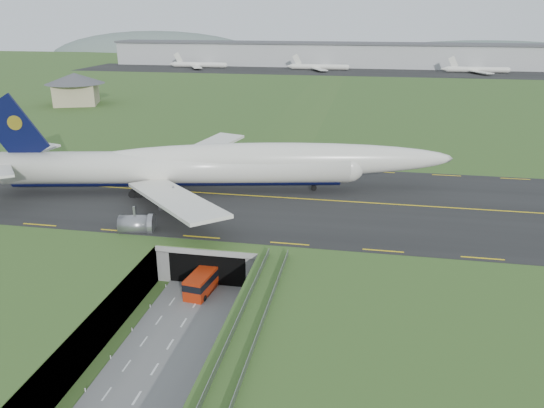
# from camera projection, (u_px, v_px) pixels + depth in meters

# --- Properties ---
(ground) EXTENTS (900.00, 900.00, 0.00)m
(ground) POSITION_uv_depth(u_px,v_px,m) (191.00, 312.00, 73.74)
(ground) COLOR #2E5421
(ground) RESTS_ON ground
(airfield_deck) EXTENTS (800.00, 800.00, 6.00)m
(airfield_deck) POSITION_uv_depth(u_px,v_px,m) (190.00, 293.00, 72.72)
(airfield_deck) COLOR gray
(airfield_deck) RESTS_ON ground
(trench_road) EXTENTS (12.00, 75.00, 0.20)m
(trench_road) POSITION_uv_depth(u_px,v_px,m) (172.00, 343.00, 66.77)
(trench_road) COLOR slate
(trench_road) RESTS_ON ground
(taxiway) EXTENTS (800.00, 44.00, 0.18)m
(taxiway) POSITION_uv_depth(u_px,v_px,m) (245.00, 196.00, 102.20)
(taxiway) COLOR black
(taxiway) RESTS_ON airfield_deck
(tunnel_portal) EXTENTS (17.00, 22.30, 6.00)m
(tunnel_portal) POSITION_uv_depth(u_px,v_px,m) (222.00, 242.00, 88.07)
(tunnel_portal) COLOR gray
(tunnel_portal) RESTS_ON ground
(guideway) EXTENTS (3.00, 53.00, 7.05)m
(guideway) POSITION_uv_depth(u_px,v_px,m) (232.00, 377.00, 52.37)
(guideway) COLOR #A8A8A3
(guideway) RESTS_ON ground
(jumbo_jet) EXTENTS (93.05, 59.33, 20.04)m
(jumbo_jet) POSITION_uv_depth(u_px,v_px,m) (211.00, 166.00, 102.78)
(jumbo_jet) COLOR silver
(jumbo_jet) RESTS_ON ground
(shuttle_tram) EXTENTS (3.99, 8.19, 3.20)m
(shuttle_tram) POSITION_uv_depth(u_px,v_px,m) (203.00, 281.00, 78.61)
(shuttle_tram) COLOR #AB260B
(shuttle_tram) RESTS_ON ground
(service_building) EXTENTS (28.38, 28.38, 12.01)m
(service_building) POSITION_uv_depth(u_px,v_px,m) (75.00, 86.00, 202.34)
(service_building) COLOR tan
(service_building) RESTS_ON ground
(cargo_terminal) EXTENTS (320.00, 67.00, 15.60)m
(cargo_terminal) POSITION_uv_depth(u_px,v_px,m) (338.00, 54.00, 345.97)
(cargo_terminal) COLOR #B2B2B2
(cargo_terminal) RESTS_ON ground
(distant_hills) EXTENTS (700.00, 91.00, 60.00)m
(distant_hills) POSITION_uv_depth(u_px,v_px,m) (421.00, 66.00, 461.79)
(distant_hills) COLOR slate
(distant_hills) RESTS_ON ground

